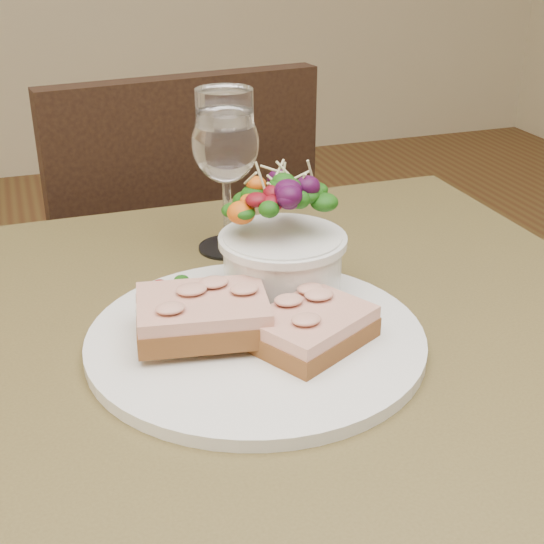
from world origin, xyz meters
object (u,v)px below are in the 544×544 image
object	(u,v)px
salad_bowl	(283,237)
cafe_table	(270,441)
dinner_plate	(256,339)
ramekin	(173,320)
chair_far	(168,375)
sandwich_front	(312,328)
sandwich_back	(203,315)
wine_glass	(225,148)

from	to	relation	value
salad_bowl	cafe_table	bearing A→B (deg)	-116.34
dinner_plate	salad_bowl	world-z (taller)	salad_bowl
cafe_table	salad_bowl	world-z (taller)	salad_bowl
ramekin	salad_bowl	world-z (taller)	salad_bowl
chair_far	sandwich_front	bearing A→B (deg)	84.04
salad_bowl	sandwich_back	bearing A→B (deg)	-146.39
sandwich_front	salad_bowl	distance (m)	0.11
dinner_plate	wine_glass	xyz separation A→B (m)	(0.04, 0.22, 0.12)
sandwich_front	chair_far	bearing A→B (deg)	62.70
sandwich_front	wine_glass	world-z (taller)	wine_glass
dinner_plate	salad_bowl	bearing A→B (deg)	54.64
sandwich_back	dinner_plate	bearing A→B (deg)	-0.05
chair_far	dinner_plate	xyz separation A→B (m)	(-0.03, -0.67, 0.46)
sandwich_front	ramekin	bearing A→B (deg)	130.37
ramekin	dinner_plate	bearing A→B (deg)	-11.13
dinner_plate	ramekin	bearing A→B (deg)	168.87
sandwich_front	dinner_plate	bearing A→B (deg)	115.77
dinner_plate	wine_glass	size ratio (longest dim) A/B	1.78
cafe_table	sandwich_back	bearing A→B (deg)	157.09
wine_glass	dinner_plate	bearing A→B (deg)	-99.44
cafe_table	ramekin	bearing A→B (deg)	159.78
dinner_plate	chair_far	bearing A→B (deg)	87.31
sandwich_front	cafe_table	bearing A→B (deg)	127.64
dinner_plate	wine_glass	bearing A→B (deg)	80.56
chair_far	salad_bowl	distance (m)	0.80
chair_far	dinner_plate	world-z (taller)	chair_far
cafe_table	salad_bowl	size ratio (longest dim) A/B	6.30
dinner_plate	sandwich_front	world-z (taller)	sandwich_front
sandwich_back	wine_glass	size ratio (longest dim) A/B	0.74
chair_far	salad_bowl	world-z (taller)	chair_far
chair_far	sandwich_back	distance (m)	0.83
sandwich_front	sandwich_back	size ratio (longest dim) A/B	0.99
dinner_plate	sandwich_front	xyz separation A→B (m)	(0.04, -0.03, 0.02)
cafe_table	dinner_plate	distance (m)	0.11
sandwich_front	sandwich_back	world-z (taller)	sandwich_back
ramekin	wine_glass	xyz separation A→B (m)	(0.11, 0.21, 0.09)
chair_far	sandwich_back	bearing A→B (deg)	76.35
cafe_table	dinner_plate	xyz separation A→B (m)	(-0.01, 0.02, 0.11)
sandwich_front	salad_bowl	size ratio (longest dim) A/B	1.01
dinner_plate	sandwich_back	world-z (taller)	sandwich_back
chair_far	salad_bowl	bearing A→B (deg)	85.15
sandwich_back	ramekin	distance (m)	0.03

